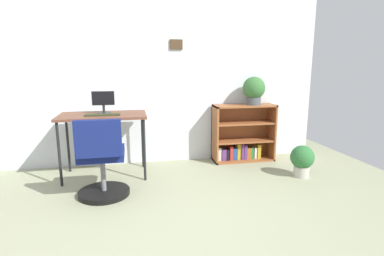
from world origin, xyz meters
name	(u,v)px	position (x,y,z in m)	size (l,w,h in m)	color
ground_plane	(139,252)	(0.00, 0.00, 0.00)	(6.24, 6.24, 0.00)	gray
wall_back	(131,76)	(0.00, 2.15, 1.18)	(5.20, 0.12, 2.36)	silver
desk	(103,120)	(-0.34, 1.66, 0.69)	(1.00, 0.57, 0.76)	brown
monitor	(103,102)	(-0.33, 1.73, 0.89)	(0.26, 0.16, 0.26)	#262628
keyboard	(102,115)	(-0.34, 1.57, 0.76)	(0.39, 0.11, 0.02)	#2E311B
office_chair	(102,164)	(-0.32, 1.01, 0.35)	(0.52, 0.55, 0.83)	black
bookshelf_low	(242,136)	(1.50, 1.95, 0.35)	(0.85, 0.30, 0.79)	brown
potted_plant_on_shelf	(254,90)	(1.63, 1.90, 1.00)	(0.30, 0.30, 0.38)	#474C51
potted_plant_floor	(302,159)	(1.97, 1.16, 0.21)	(0.28, 0.28, 0.38)	#B7B2A8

